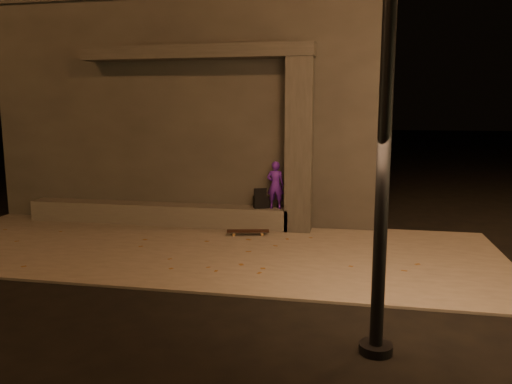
% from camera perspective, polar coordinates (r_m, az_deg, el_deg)
% --- Properties ---
extents(ground, '(120.00, 120.00, 0.00)m').
position_cam_1_polar(ground, '(7.67, -11.36, -10.50)').
color(ground, black).
rests_on(ground, ground).
extents(sidewalk, '(11.00, 4.40, 0.04)m').
position_cam_1_polar(sidewalk, '(9.45, -6.73, -6.43)').
color(sidewalk, '#605A54').
rests_on(sidewalk, ground).
extents(building, '(9.00, 5.10, 5.22)m').
position_cam_1_polar(building, '(13.69, -5.16, 9.44)').
color(building, '#353331').
rests_on(building, ground).
extents(ledge, '(6.00, 0.55, 0.45)m').
position_cam_1_polar(ledge, '(11.50, -11.22, -2.44)').
color(ledge, '#56524E').
rests_on(ledge, sidewalk).
extents(column, '(0.55, 0.55, 3.60)m').
position_cam_1_polar(column, '(10.49, 4.98, 5.28)').
color(column, '#353331').
rests_on(column, sidewalk).
extents(canopy, '(5.00, 0.70, 0.28)m').
position_cam_1_polar(canopy, '(11.03, -6.72, 15.54)').
color(canopy, '#353331').
rests_on(canopy, column).
extents(skateboarder, '(0.38, 0.26, 1.02)m').
position_cam_1_polar(skateboarder, '(10.64, 2.24, 0.81)').
color(skateboarder, '#501AAE').
rests_on(skateboarder, ledge).
extents(backpack, '(0.37, 0.31, 0.44)m').
position_cam_1_polar(backpack, '(10.75, 0.58, -1.03)').
color(backpack, black).
rests_on(backpack, ledge).
extents(skateboard, '(0.89, 0.40, 0.10)m').
position_cam_1_polar(skateboard, '(10.27, -0.93, -4.52)').
color(skateboard, black).
rests_on(skateboard, sidewalk).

